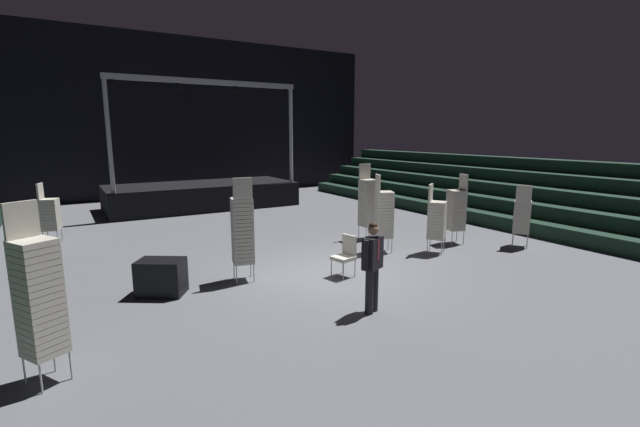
% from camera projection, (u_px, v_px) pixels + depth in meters
% --- Properties ---
extents(ground_plane, '(22.00, 30.00, 0.10)m').
position_uv_depth(ground_plane, '(336.00, 275.00, 10.23)').
color(ground_plane, '#515459').
extents(arena_end_wall, '(22.00, 0.30, 8.00)m').
position_uv_depth(arena_end_wall, '(175.00, 117.00, 22.14)').
color(arena_end_wall, black).
rests_on(arena_end_wall, ground_plane).
extents(bleacher_bank_right, '(3.75, 24.00, 2.25)m').
position_uv_depth(bleacher_bank_right, '(536.00, 193.00, 15.48)').
color(bleacher_bank_right, black).
rests_on(bleacher_bank_right, ground_plane).
extents(stage_riser, '(7.85, 3.46, 5.30)m').
position_uv_depth(stage_riser, '(202.00, 194.00, 19.22)').
color(stage_riser, black).
rests_on(stage_riser, ground_plane).
extents(man_with_tie, '(0.56, 0.37, 1.68)m').
position_uv_depth(man_with_tie, '(373.00, 262.00, 7.82)').
color(man_with_tie, black).
rests_on(man_with_tie, ground_plane).
extents(chair_stack_front_left, '(0.60, 0.60, 2.39)m').
position_uv_depth(chair_stack_front_left, '(39.00, 296.00, 5.53)').
color(chair_stack_front_left, '#B2B5BA').
rests_on(chair_stack_front_left, ground_plane).
extents(chair_stack_front_right, '(0.55, 0.55, 2.05)m').
position_uv_depth(chair_stack_front_right, '(456.00, 209.00, 12.82)').
color(chair_stack_front_right, '#B2B5BA').
rests_on(chair_stack_front_right, ground_plane).
extents(chair_stack_mid_left, '(0.44, 0.44, 2.31)m').
position_uv_depth(chair_stack_mid_left, '(368.00, 202.00, 13.34)').
color(chair_stack_mid_left, '#B2B5BA').
rests_on(chair_stack_mid_left, ground_plane).
extents(chair_stack_mid_right, '(0.61, 0.61, 1.79)m').
position_uv_depth(chair_stack_mid_right, '(522.00, 216.00, 12.45)').
color(chair_stack_mid_right, '#B2B5BA').
rests_on(chair_stack_mid_right, ground_plane).
extents(chair_stack_mid_centre, '(0.61, 0.61, 1.88)m').
position_uv_depth(chair_stack_mid_centre, '(437.00, 219.00, 11.78)').
color(chair_stack_mid_centre, '#B2B5BA').
rests_on(chair_stack_mid_centre, ground_plane).
extents(chair_stack_rear_left, '(0.55, 0.55, 1.79)m').
position_uv_depth(chair_stack_rear_left, '(50.00, 213.00, 12.82)').
color(chair_stack_rear_left, '#B2B5BA').
rests_on(chair_stack_rear_left, ground_plane).
extents(chair_stack_rear_right, '(0.52, 0.52, 2.31)m').
position_uv_depth(chair_stack_rear_right, '(242.00, 230.00, 9.52)').
color(chair_stack_rear_right, '#B2B5BA').
rests_on(chair_stack_rear_right, ground_plane).
extents(chair_stack_rear_centre, '(0.58, 0.58, 2.14)m').
position_uv_depth(chair_stack_rear_centre, '(384.00, 214.00, 11.88)').
color(chair_stack_rear_centre, '#B2B5BA').
rests_on(chair_stack_rear_centre, ground_plane).
extents(equipment_road_case, '(1.08, 0.99, 0.72)m').
position_uv_depth(equipment_road_case, '(161.00, 277.00, 8.82)').
color(equipment_road_case, black).
rests_on(equipment_road_case, ground_plane).
extents(loose_chair_near_man, '(0.52, 0.52, 0.95)m').
position_uv_depth(loose_chair_near_man, '(345.00, 253.00, 9.91)').
color(loose_chair_near_man, '#B2B5BA').
rests_on(loose_chair_near_man, ground_plane).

